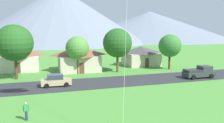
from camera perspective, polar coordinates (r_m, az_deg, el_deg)
road_strip at (r=33.98m, az=-8.38°, el=-5.69°), size 160.00×7.21×0.08m
mountain_far_east_ridge at (r=145.99m, az=-13.16°, el=11.36°), size 108.15×108.15×33.93m
mountain_far_west_ridge at (r=186.28m, az=9.42°, el=8.97°), size 128.39×128.39×22.63m
house_leftmost at (r=45.04m, az=-8.46°, el=0.83°), size 8.31×7.64×4.76m
house_right_center at (r=48.57m, az=-22.50°, el=0.72°), size 8.04×7.39×4.58m
house_rightmost at (r=51.74m, az=7.33°, el=1.55°), size 7.75×7.06×4.35m
tree_near_left at (r=41.34m, az=-8.82°, el=3.37°), size 4.26×4.26×6.90m
tree_left_of_center at (r=47.23m, az=14.50°, el=3.88°), size 4.61×4.61×7.15m
tree_center at (r=39.47m, az=-23.51°, el=4.36°), size 5.92×5.92×8.95m
tree_right_of_center at (r=42.54m, az=1.40°, el=4.71°), size 5.53×5.53×8.36m
parked_car_tan_west_end at (r=33.21m, az=-14.04°, el=-4.71°), size 4.23×2.13×1.68m
pickup_truck_charcoal_west_side at (r=40.42m, az=21.37°, el=-2.48°), size 5.27×2.48×1.99m
watcher_person at (r=21.93m, az=-20.97°, el=-11.64°), size 0.56×0.24×1.68m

